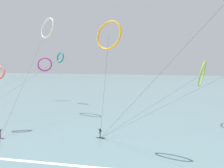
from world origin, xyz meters
The scene contains 8 objects.
sea_water centered at (0.00, 104.36, 0.04)m, with size 400.00×200.00×0.08m, color slate.
surfer_charcoal centered at (-1.92, 19.19, 0.82)m, with size 1.40×0.64×1.70m.
kite_lime centered at (15.11, 32.01, 9.96)m, with size 18.44×15.53×12.56m.
kite_amber centered at (0.26, 16.44, 15.80)m, with size 4.35×4.08×17.87m.
kite_magenta centered at (-29.95, 48.33, 11.66)m, with size 4.87×40.02×14.02m.
kite_teal centered at (-22.81, 45.51, 13.74)m, with size 3.51×39.08×15.47m.
kite_ivory centered at (-20.02, 34.35, 20.57)m, with size 5.49×21.20×23.22m.
wave_crest_far centered at (-6.19, 9.65, 0.06)m, with size 19.49×0.50×0.12m, color white.
Camera 1 is at (7.52, -10.77, 11.94)m, focal length 32.43 mm.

